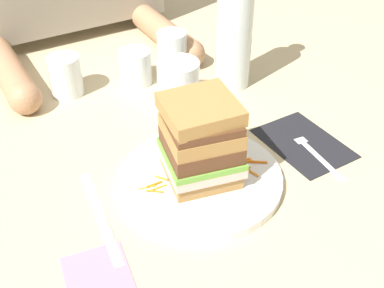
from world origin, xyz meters
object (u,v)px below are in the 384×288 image
at_px(knife, 102,218).
at_px(water_bottle, 235,22).
at_px(napkin_pink, 97,273).
at_px(sandwich, 202,141).
at_px(empty_tumbler_2, 65,76).
at_px(napkin_dark, 304,143).
at_px(fork, 311,149).
at_px(empty_tumbler_1, 135,67).
at_px(juice_glass, 179,85).
at_px(empty_tumbler_0, 172,52).
at_px(main_plate, 202,178).

height_order(knife, water_bottle, water_bottle).
distance_m(water_bottle, napkin_pink, 0.54).
height_order(sandwich, water_bottle, water_bottle).
relative_size(sandwich, empty_tumbler_2, 1.69).
height_order(napkin_dark, napkin_pink, same).
distance_m(fork, empty_tumbler_1, 0.40).
height_order(juice_glass, empty_tumbler_0, same).
distance_m(napkin_dark, empty_tumbler_1, 0.38).
bearing_deg(juice_glass, main_plate, -110.40).
bearing_deg(napkin_pink, main_plate, 21.80).
xyz_separation_m(empty_tumbler_0, empty_tumbler_2, (-0.23, 0.02, -0.00)).
relative_size(empty_tumbler_0, empty_tumbler_1, 1.23).
relative_size(knife, juice_glass, 2.30).
bearing_deg(empty_tumbler_0, juice_glass, -113.38).
relative_size(napkin_dark, knife, 0.80).
bearing_deg(napkin_dark, juice_glass, 118.39).
xyz_separation_m(fork, empty_tumbler_0, (-0.07, 0.37, 0.04)).
relative_size(empty_tumbler_2, napkin_pink, 0.95).
xyz_separation_m(empty_tumbler_0, empty_tumbler_1, (-0.09, -0.01, -0.01)).
height_order(juice_glass, empty_tumbler_1, juice_glass).
relative_size(sandwich, empty_tumbler_0, 1.56).
bearing_deg(juice_glass, sandwich, -110.43).
bearing_deg(empty_tumbler_2, empty_tumbler_1, -12.33).
bearing_deg(fork, knife, 175.09).
xyz_separation_m(juice_glass, napkin_pink, (-0.29, -0.30, -0.04)).
relative_size(fork, napkin_pink, 1.99).
xyz_separation_m(juice_glass, empty_tumbler_2, (-0.17, 0.14, 0.00)).
height_order(main_plate, empty_tumbler_2, empty_tumbler_2).
xyz_separation_m(fork, juice_glass, (-0.12, 0.25, 0.04)).
bearing_deg(fork, napkin_pink, -172.29).
height_order(main_plate, knife, main_plate).
relative_size(empty_tumbler_0, napkin_pink, 1.03).
distance_m(main_plate, water_bottle, 0.34).
distance_m(juice_glass, empty_tumbler_1, 0.12).
bearing_deg(napkin_dark, empty_tumbler_0, 101.32).
xyz_separation_m(napkin_dark, empty_tumbler_2, (-0.30, 0.37, 0.04)).
bearing_deg(empty_tumbler_2, main_plate, -75.73).
distance_m(empty_tumbler_1, empty_tumbler_2, 0.14).
distance_m(sandwich, empty_tumbler_2, 0.38).
distance_m(main_plate, napkin_pink, 0.22).
bearing_deg(juice_glass, napkin_pink, -133.71).
xyz_separation_m(napkin_dark, empty_tumbler_1, (-0.16, 0.34, 0.03)).
bearing_deg(water_bottle, empty_tumbler_0, 124.37).
bearing_deg(main_plate, water_bottle, 47.20).
distance_m(empty_tumbler_0, empty_tumbler_2, 0.23).
xyz_separation_m(fork, empty_tumbler_1, (-0.16, 0.36, 0.03)).
height_order(empty_tumbler_2, napkin_pink, empty_tumbler_2).
bearing_deg(main_plate, juice_glass, 69.60).
height_order(napkin_dark, empty_tumbler_0, empty_tumbler_0).
distance_m(knife, water_bottle, 0.46).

